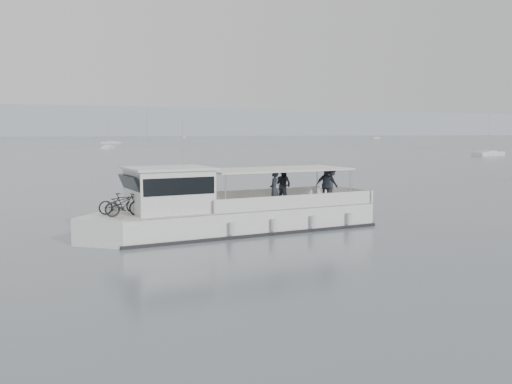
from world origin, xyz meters
name	(u,v)px	position (x,y,z in m)	size (l,w,h in m)	color
ground	(184,234)	(0.00, 0.00, 0.00)	(1400.00, 1400.00, 0.00)	slate
tour_boat	(221,212)	(1.43, -0.45, 0.86)	(12.59, 3.38, 5.26)	white
moored_fleet	(45,143)	(14.88, 188.00, 0.36)	(431.43, 327.53, 10.32)	white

